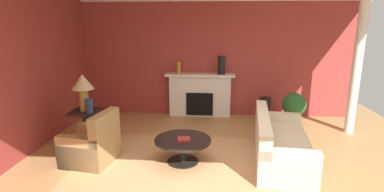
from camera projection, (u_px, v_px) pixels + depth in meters
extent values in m
plane|color=tan|center=(211.00, 167.00, 5.26)|extent=(8.95, 8.95, 0.00)
cube|color=#9E3833|center=(214.00, 57.00, 7.95)|extent=(7.48, 0.12, 3.09)
cube|color=#9E3833|center=(18.00, 74.00, 5.45)|extent=(0.12, 6.81, 3.09)
cube|color=tan|center=(183.00, 162.00, 5.44)|extent=(3.71, 2.49, 0.01)
cube|color=white|center=(200.00, 96.00, 8.02)|extent=(1.60, 0.25, 1.08)
cube|color=black|center=(200.00, 103.00, 8.05)|extent=(0.70, 0.26, 0.60)
cube|color=white|center=(200.00, 75.00, 7.86)|extent=(1.80, 0.35, 0.06)
cube|color=beige|center=(281.00, 149.00, 5.45)|extent=(1.11, 2.18, 0.45)
cube|color=beige|center=(263.00, 126.00, 5.41)|extent=(0.41, 2.11, 0.40)
cube|color=beige|center=(288.00, 170.00, 4.53)|extent=(0.92, 0.29, 0.62)
cube|color=beige|center=(277.00, 127.00, 6.34)|extent=(0.92, 0.29, 0.62)
cube|color=#9E7A4C|center=(90.00, 151.00, 5.41)|extent=(0.92, 0.92, 0.44)
cube|color=#9E7A4C|center=(105.00, 127.00, 5.22)|extent=(0.29, 0.82, 0.51)
cube|color=#9E7A4C|center=(100.00, 140.00, 5.70)|extent=(0.81, 0.27, 0.60)
cube|color=#9E7A4C|center=(79.00, 154.00, 5.08)|extent=(0.81, 0.27, 0.60)
cylinder|color=black|center=(183.00, 140.00, 5.34)|extent=(1.00, 1.00, 0.04)
cylinder|color=black|center=(183.00, 152.00, 5.39)|extent=(0.12, 0.12, 0.41)
cylinder|color=black|center=(183.00, 162.00, 5.44)|extent=(0.56, 0.56, 0.03)
cube|color=black|center=(85.00, 112.00, 6.16)|extent=(0.56, 0.56, 0.04)
cube|color=black|center=(87.00, 128.00, 6.24)|extent=(0.10, 0.10, 0.66)
cube|color=black|center=(88.00, 142.00, 6.32)|extent=(0.45, 0.45, 0.04)
cylinder|color=#B28E38|center=(84.00, 100.00, 6.10)|extent=(0.18, 0.18, 0.45)
cone|color=#C6B284|center=(82.00, 82.00, 6.01)|extent=(0.44, 0.44, 0.30)
cylinder|color=black|center=(265.00, 109.00, 7.66)|extent=(0.28, 0.28, 0.61)
cylinder|color=black|center=(221.00, 65.00, 7.73)|extent=(0.18, 0.18, 0.47)
cylinder|color=#B7892D|center=(179.00, 68.00, 7.83)|extent=(0.10, 0.10, 0.31)
cylinder|color=navy|center=(89.00, 106.00, 5.99)|extent=(0.15, 0.15, 0.28)
cube|color=maroon|center=(184.00, 140.00, 5.23)|extent=(0.23, 0.22, 0.05)
cylinder|color=#333333|center=(293.00, 121.00, 7.26)|extent=(0.32, 0.32, 0.30)
sphere|color=#28602D|center=(294.00, 104.00, 7.16)|extent=(0.56, 0.56, 0.56)
cylinder|color=white|center=(357.00, 65.00, 6.56)|extent=(0.20, 0.20, 3.09)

